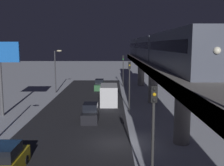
% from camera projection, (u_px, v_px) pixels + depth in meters
% --- Properties ---
extents(ground_plane, '(240.00, 240.00, 0.00)m').
position_uv_depth(ground_plane, '(115.00, 143.00, 23.48)').
color(ground_plane, silver).
extents(avenue_asphalt, '(11.00, 83.99, 0.01)m').
position_uv_depth(avenue_asphalt, '(68.00, 143.00, 23.49)').
color(avenue_asphalt, '#28282D').
rests_on(avenue_asphalt, ground_plane).
extents(elevated_railway, '(5.00, 83.99, 6.34)m').
position_uv_depth(elevated_railway, '(183.00, 81.00, 22.70)').
color(elevated_railway, gray).
rests_on(elevated_railway, ground_plane).
extents(subway_train, '(2.94, 55.47, 3.40)m').
position_uv_depth(subway_train, '(150.00, 48.00, 42.82)').
color(subway_train, '#4C5160').
rests_on(subway_train, elevated_railway).
extents(sedan_yellow, '(1.91, 4.74, 1.97)m').
position_uv_depth(sedan_yellow, '(6.00, 162.00, 17.80)').
color(sedan_yellow, gold).
rests_on(sedan_yellow, ground_plane).
extents(sedan_black, '(1.80, 4.28, 1.97)m').
position_uv_depth(sedan_black, '(91.00, 113.00, 30.49)').
color(sedan_black, black).
rests_on(sedan_black, ground_plane).
extents(sedan_green, '(1.80, 4.64, 1.97)m').
position_uv_depth(sedan_green, '(100.00, 85.00, 51.80)').
color(sedan_green, '#2D6038').
rests_on(sedan_green, ground_plane).
extents(delivery_van, '(2.40, 7.40, 2.80)m').
position_uv_depth(delivery_van, '(109.00, 94.00, 39.59)').
color(delivery_van, black).
rests_on(delivery_van, ground_plane).
extents(traffic_light_near, '(0.32, 0.44, 6.40)m').
position_uv_depth(traffic_light_near, '(153.00, 126.00, 14.48)').
color(traffic_light_near, '#2D2D2D').
rests_on(traffic_light_near, ground_plane).
extents(traffic_light_mid, '(0.32, 0.44, 6.40)m').
position_uv_depth(traffic_light_mid, '(129.00, 79.00, 34.62)').
color(traffic_light_mid, '#2D2D2D').
rests_on(traffic_light_mid, ground_plane).
extents(traffic_light_far, '(0.32, 0.44, 6.40)m').
position_uv_depth(traffic_light_far, '(123.00, 66.00, 54.75)').
color(traffic_light_far, '#2D2D2D').
rests_on(traffic_light_far, ground_plane).
extents(street_lamp_far, '(1.35, 0.44, 7.65)m').
position_uv_depth(street_lamp_far, '(56.00, 66.00, 47.57)').
color(street_lamp_far, '#38383D').
rests_on(street_lamp_far, ground_plane).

